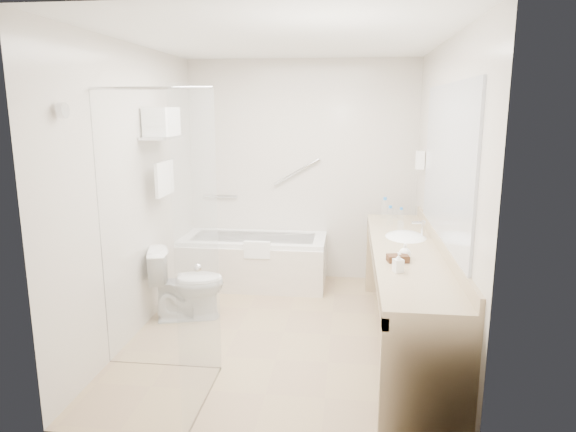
# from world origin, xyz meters

# --- Properties ---
(floor) EXTENTS (3.20, 3.20, 0.00)m
(floor) POSITION_xyz_m (0.00, 0.00, 0.00)
(floor) COLOR #9D8161
(floor) RESTS_ON ground
(ceiling) EXTENTS (2.60, 3.20, 0.10)m
(ceiling) POSITION_xyz_m (0.00, 0.00, 2.50)
(ceiling) COLOR white
(ceiling) RESTS_ON wall_back
(wall_back) EXTENTS (2.60, 0.10, 2.50)m
(wall_back) POSITION_xyz_m (0.00, 1.60, 1.25)
(wall_back) COLOR beige
(wall_back) RESTS_ON ground
(wall_front) EXTENTS (2.60, 0.10, 2.50)m
(wall_front) POSITION_xyz_m (0.00, -1.60, 1.25)
(wall_front) COLOR beige
(wall_front) RESTS_ON ground
(wall_left) EXTENTS (0.10, 3.20, 2.50)m
(wall_left) POSITION_xyz_m (-1.30, 0.00, 1.25)
(wall_left) COLOR beige
(wall_left) RESTS_ON ground
(wall_right) EXTENTS (0.10, 3.20, 2.50)m
(wall_right) POSITION_xyz_m (1.30, 0.00, 1.25)
(wall_right) COLOR beige
(wall_right) RESTS_ON ground
(bathtub) EXTENTS (1.60, 0.73, 0.59)m
(bathtub) POSITION_xyz_m (-0.50, 1.24, 0.28)
(bathtub) COLOR white
(bathtub) RESTS_ON floor
(grab_bar_short) EXTENTS (0.40, 0.03, 0.03)m
(grab_bar_short) POSITION_xyz_m (-0.95, 1.56, 0.95)
(grab_bar_short) COLOR silver
(grab_bar_short) RESTS_ON wall_back
(grab_bar_long) EXTENTS (0.53, 0.03, 0.33)m
(grab_bar_long) POSITION_xyz_m (-0.05, 1.56, 1.25)
(grab_bar_long) COLOR silver
(grab_bar_long) RESTS_ON wall_back
(shower_enclosure) EXTENTS (0.96, 0.91, 2.11)m
(shower_enclosure) POSITION_xyz_m (-0.63, -0.93, 1.07)
(shower_enclosure) COLOR silver
(shower_enclosure) RESTS_ON floor
(towel_shelf) EXTENTS (0.24, 0.55, 0.81)m
(towel_shelf) POSITION_xyz_m (-1.17, 0.35, 1.75)
(towel_shelf) COLOR silver
(towel_shelf) RESTS_ON wall_left
(vanity_counter) EXTENTS (0.55, 2.70, 0.95)m
(vanity_counter) POSITION_xyz_m (1.02, -0.15, 0.64)
(vanity_counter) COLOR tan
(vanity_counter) RESTS_ON floor
(sink) EXTENTS (0.40, 0.52, 0.14)m
(sink) POSITION_xyz_m (1.05, 0.25, 0.82)
(sink) COLOR white
(sink) RESTS_ON vanity_counter
(faucet) EXTENTS (0.03, 0.03, 0.14)m
(faucet) POSITION_xyz_m (1.20, 0.25, 0.93)
(faucet) COLOR silver
(faucet) RESTS_ON vanity_counter
(mirror) EXTENTS (0.02, 2.00, 1.20)m
(mirror) POSITION_xyz_m (1.29, -0.15, 1.55)
(mirror) COLOR #AFB3BB
(mirror) RESTS_ON wall_right
(hairdryer_unit) EXTENTS (0.08, 0.10, 0.18)m
(hairdryer_unit) POSITION_xyz_m (1.25, 1.05, 1.45)
(hairdryer_unit) COLOR white
(hairdryer_unit) RESTS_ON wall_right
(toilet) EXTENTS (0.78, 0.57, 0.68)m
(toilet) POSITION_xyz_m (-0.95, 0.22, 0.34)
(toilet) COLOR white
(toilet) RESTS_ON floor
(amenity_basket) EXTENTS (0.17, 0.13, 0.05)m
(amenity_basket) POSITION_xyz_m (0.92, -0.52, 0.88)
(amenity_basket) COLOR #4E2D1B
(amenity_basket) RESTS_ON vanity_counter
(soap_bottle_a) EXTENTS (0.11, 0.15, 0.06)m
(soap_bottle_a) POSITION_xyz_m (0.90, -0.77, 0.88)
(soap_bottle_a) COLOR white
(soap_bottle_a) RESTS_ON vanity_counter
(soap_bottle_b) EXTENTS (0.13, 0.14, 0.09)m
(soap_bottle_b) POSITION_xyz_m (0.98, -0.43, 0.90)
(soap_bottle_b) COLOR white
(soap_bottle_b) RESTS_ON vanity_counter
(water_bottle_left) EXTENTS (0.05, 0.05, 0.17)m
(water_bottle_left) POSITION_xyz_m (1.05, 0.72, 0.93)
(water_bottle_left) COLOR silver
(water_bottle_left) RESTS_ON vanity_counter
(water_bottle_mid) EXTENTS (0.06, 0.06, 0.20)m
(water_bottle_mid) POSITION_xyz_m (0.95, 0.69, 0.94)
(water_bottle_mid) COLOR silver
(water_bottle_mid) RESTS_ON vanity_counter
(water_bottle_right) EXTENTS (0.07, 0.07, 0.22)m
(water_bottle_right) POSITION_xyz_m (0.92, 1.01, 0.95)
(water_bottle_right) COLOR silver
(water_bottle_right) RESTS_ON vanity_counter
(drinking_glass_near) EXTENTS (0.08, 0.08, 0.08)m
(drinking_glass_near) POSITION_xyz_m (1.03, 0.50, 0.89)
(drinking_glass_near) COLOR silver
(drinking_glass_near) RESTS_ON vanity_counter
(drinking_glass_far) EXTENTS (0.07, 0.07, 0.08)m
(drinking_glass_far) POSITION_xyz_m (1.03, 1.04, 0.89)
(drinking_glass_far) COLOR silver
(drinking_glass_far) RESTS_ON vanity_counter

